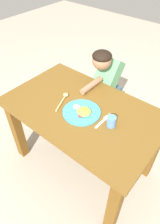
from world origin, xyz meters
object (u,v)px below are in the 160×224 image
object	(u,v)px
plate	(82,112)
spoon	(63,99)
fork	(103,121)
drinking_cup	(111,121)
person	(106,90)

from	to	relation	value
plate	spoon	bearing A→B (deg)	172.95
fork	spoon	size ratio (longest dim) A/B	0.85
plate	spoon	world-z (taller)	plate
spoon	drinking_cup	size ratio (longest dim) A/B	2.79
plate	person	bearing A→B (deg)	104.50
fork	drinking_cup	world-z (taller)	drinking_cup
plate	person	distance (m)	0.58
drinking_cup	person	bearing A→B (deg)	126.23
drinking_cup	plate	bearing A→B (deg)	-171.97
fork	drinking_cup	bearing A→B (deg)	-89.10
plate	fork	size ratio (longest dim) A/B	1.51
person	fork	bearing A→B (deg)	121.12
plate	spoon	xyz separation A→B (m)	(-0.21, 0.03, -0.00)
spoon	person	xyz separation A→B (m)	(0.07, 0.51, -0.18)
spoon	person	size ratio (longest dim) A/B	0.22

